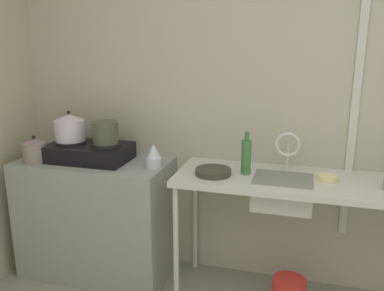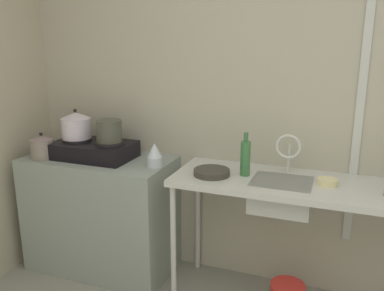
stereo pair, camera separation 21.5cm
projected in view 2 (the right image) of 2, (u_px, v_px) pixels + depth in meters
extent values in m
cube|color=#A9A490|center=(305.00, 91.00, 2.58)|extent=(4.83, 0.10, 2.75)
cube|color=beige|center=(364.00, 71.00, 2.38)|extent=(0.05, 0.01, 2.20)
cube|color=gray|center=(102.00, 213.00, 3.00)|extent=(1.07, 0.54, 0.86)
cube|color=beige|center=(318.00, 187.00, 2.38)|extent=(1.75, 0.54, 0.04)
cylinder|color=beige|center=(173.00, 246.00, 2.56)|extent=(0.04, 0.04, 0.82)
cylinder|color=beige|center=(198.00, 217.00, 2.98)|extent=(0.04, 0.04, 0.82)
cube|color=black|center=(94.00, 150.00, 2.89)|extent=(0.57, 0.35, 0.12)
cylinder|color=black|center=(77.00, 139.00, 2.92)|extent=(0.20, 0.20, 0.02)
cylinder|color=black|center=(110.00, 143.00, 2.82)|extent=(0.20, 0.20, 0.02)
cylinder|color=silver|center=(76.00, 128.00, 2.90)|extent=(0.21, 0.21, 0.15)
cone|color=silver|center=(75.00, 115.00, 2.87)|extent=(0.21, 0.21, 0.04)
sphere|color=black|center=(75.00, 111.00, 2.86)|extent=(0.02, 0.02, 0.02)
cylinder|color=#444539|center=(109.00, 131.00, 2.80)|extent=(0.18, 0.18, 0.15)
cylinder|color=gray|center=(42.00, 149.00, 2.87)|extent=(0.16, 0.16, 0.14)
cone|color=gray|center=(41.00, 138.00, 2.85)|extent=(0.17, 0.17, 0.03)
sphere|color=black|center=(41.00, 134.00, 2.84)|extent=(0.02, 0.02, 0.02)
cylinder|color=silver|center=(155.00, 161.00, 2.70)|extent=(0.11, 0.11, 0.07)
cone|color=silver|center=(154.00, 150.00, 2.68)|extent=(0.10, 0.10, 0.09)
cube|color=beige|center=(281.00, 195.00, 2.44)|extent=(0.36, 0.31, 0.18)
cylinder|color=beige|center=(289.00, 158.00, 2.56)|extent=(0.02, 0.02, 0.19)
torus|color=beige|center=(288.00, 147.00, 2.47)|extent=(0.16, 0.02, 0.16)
cylinder|color=#36342B|center=(212.00, 172.00, 2.52)|extent=(0.23, 0.23, 0.04)
cylinder|color=beige|center=(327.00, 182.00, 2.36)|extent=(0.12, 0.12, 0.04)
cylinder|color=#36693A|center=(245.00, 159.00, 2.50)|extent=(0.06, 0.06, 0.22)
cylinder|color=#36693A|center=(246.00, 137.00, 2.46)|extent=(0.03, 0.03, 0.06)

